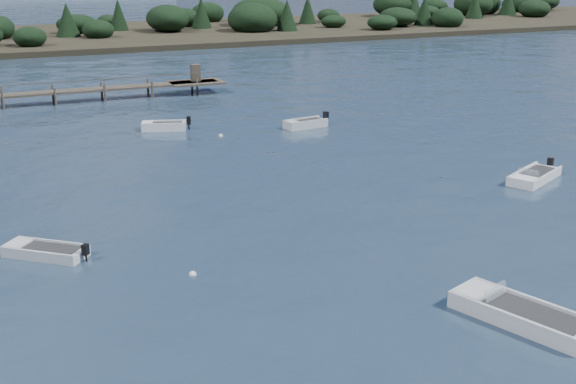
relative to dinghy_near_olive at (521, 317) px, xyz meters
name	(u,v)px	position (x,y,z in m)	size (l,w,h in m)	color
ground	(127,77)	(-1.21, 60.12, -0.17)	(400.00, 400.00, 0.00)	#182739
dinghy_near_olive	(521,317)	(0.00, 0.00, 0.00)	(3.44, 5.47, 1.32)	#BABFC2
dinghy_mid_grey	(46,253)	(-14.76, 13.02, -0.04)	(3.62, 3.35, 0.98)	#BABFC2
tender_far_white	(164,128)	(-3.93, 34.34, 0.00)	(3.68, 2.26, 1.24)	silver
tender_far_grey_b	(306,125)	(6.09, 30.79, 0.01)	(3.76, 1.76, 1.26)	#BABFC2
dinghy_mid_white_b	(534,178)	(12.37, 13.11, -0.02)	(4.53, 3.28, 1.14)	silver
buoy_c	(193,275)	(-9.51, 8.58, -0.17)	(0.32, 0.32, 0.32)	silver
buoy_e	(221,136)	(-0.70, 30.77, -0.17)	(0.32, 0.32, 0.32)	silver
far_headland	(225,21)	(23.79, 100.12, 1.79)	(190.00, 40.00, 5.80)	black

